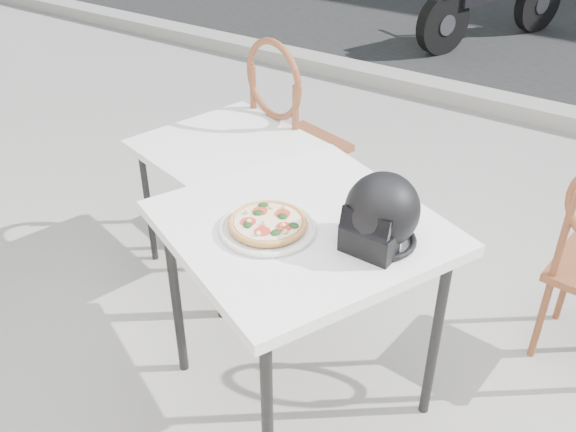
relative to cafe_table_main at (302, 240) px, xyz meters
The scene contains 7 objects.
ground 0.94m from the cafe_table_main, 37.97° to the left, with size 80.00×80.00×0.00m, color gray.
cafe_table_main is the anchor object (origin of this frame).
plate 0.16m from the cafe_table_main, 123.53° to the right, with size 0.42×0.42×0.02m.
pizza 0.17m from the cafe_table_main, 123.54° to the right, with size 0.32×0.32×0.03m.
helmet 0.34m from the cafe_table_main, ahead, with size 0.26×0.27×0.26m.
cafe_table_side 0.96m from the cafe_table_main, 144.13° to the left, with size 0.92×0.92×0.71m.
cafe_chair_side 1.26m from the cafe_table_main, 125.26° to the left, with size 0.54×0.54×1.13m.
Camera 1 is at (0.56, -1.94, 2.10)m, focal length 40.00 mm.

